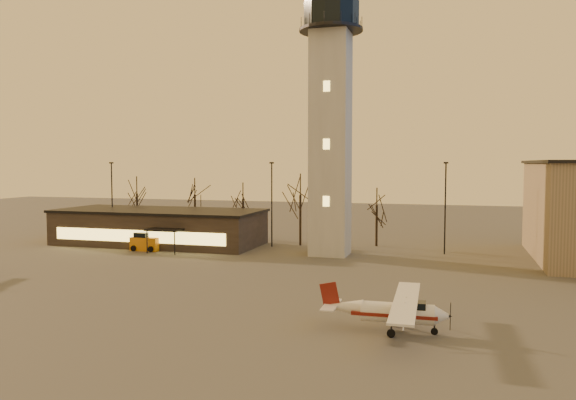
{
  "coord_description": "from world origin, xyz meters",
  "views": [
    {
      "loc": [
        12.91,
        -29.57,
        9.99
      ],
      "look_at": [
        0.26,
        13.0,
        7.08
      ],
      "focal_mm": 35.0,
      "sensor_mm": 36.0,
      "label": 1
    }
  ],
  "objects_px": {
    "service_cart": "(146,243)",
    "cessna_front": "(399,316)",
    "control_tower": "(331,104)",
    "terminal": "(159,227)"
  },
  "relations": [
    {
      "from": "service_cart",
      "to": "cessna_front",
      "type": "bearing_deg",
      "value": -36.88
    },
    {
      "from": "cessna_front",
      "to": "service_cart",
      "type": "distance_m",
      "value": 38.75
    },
    {
      "from": "cessna_front",
      "to": "terminal",
      "type": "bearing_deg",
      "value": 136.59
    },
    {
      "from": "terminal",
      "to": "service_cart",
      "type": "bearing_deg",
      "value": -77.87
    },
    {
      "from": "service_cart",
      "to": "control_tower",
      "type": "bearing_deg",
      "value": 8.47
    },
    {
      "from": "terminal",
      "to": "service_cart",
      "type": "relative_size",
      "value": 7.66
    },
    {
      "from": "control_tower",
      "to": "service_cart",
      "type": "xyz_separation_m",
      "value": [
        -20.92,
        -3.0,
        -15.53
      ]
    },
    {
      "from": "terminal",
      "to": "cessna_front",
      "type": "distance_m",
      "value": 42.76
    },
    {
      "from": "control_tower",
      "to": "terminal",
      "type": "bearing_deg",
      "value": 174.85
    },
    {
      "from": "cessna_front",
      "to": "service_cart",
      "type": "height_order",
      "value": "cessna_front"
    }
  ]
}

